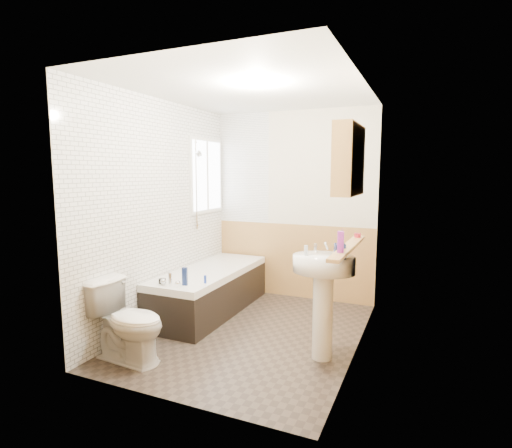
% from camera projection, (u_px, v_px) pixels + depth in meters
% --- Properties ---
extents(floor, '(2.80, 2.80, 0.00)m').
position_uv_depth(floor, '(250.00, 333.00, 4.24)').
color(floor, '#2F2721').
rests_on(floor, ground).
extents(ceiling, '(2.80, 2.80, 0.00)m').
position_uv_depth(ceiling, '(250.00, 90.00, 3.92)').
color(ceiling, white).
rests_on(ceiling, ground).
extents(wall_back, '(2.20, 0.02, 2.50)m').
position_uv_depth(wall_back, '(293.00, 206.00, 5.37)').
color(wall_back, beige).
rests_on(wall_back, ground).
extents(wall_front, '(2.20, 0.02, 2.50)m').
position_uv_depth(wall_front, '(168.00, 236.00, 2.80)').
color(wall_front, beige).
rests_on(wall_front, ground).
extents(wall_left, '(0.02, 2.80, 2.50)m').
position_uv_depth(wall_left, '(161.00, 212.00, 4.52)').
color(wall_left, beige).
rests_on(wall_left, ground).
extents(wall_right, '(0.02, 2.80, 2.50)m').
position_uv_depth(wall_right, '(361.00, 221.00, 3.64)').
color(wall_right, beige).
rests_on(wall_right, ground).
extents(wainscot_right, '(0.01, 2.80, 1.00)m').
position_uv_depth(wainscot_right, '(356.00, 300.00, 3.75)').
color(wainscot_right, tan).
rests_on(wainscot_right, wall_right).
extents(wainscot_front, '(2.20, 0.01, 1.00)m').
position_uv_depth(wainscot_front, '(172.00, 337.00, 2.92)').
color(wainscot_front, tan).
rests_on(wainscot_front, wall_front).
extents(wainscot_back, '(2.20, 0.01, 1.00)m').
position_uv_depth(wainscot_back, '(292.00, 261.00, 5.44)').
color(wainscot_back, tan).
rests_on(wainscot_back, wall_back).
extents(tile_cladding_left, '(0.01, 2.80, 2.50)m').
position_uv_depth(tile_cladding_left, '(163.00, 212.00, 4.51)').
color(tile_cladding_left, white).
rests_on(tile_cladding_left, wall_left).
extents(tile_return_back, '(0.75, 0.01, 1.50)m').
position_uv_depth(tile_return_back, '(244.00, 168.00, 5.57)').
color(tile_return_back, white).
rests_on(tile_return_back, wall_back).
extents(window, '(0.03, 0.79, 0.99)m').
position_uv_depth(window, '(207.00, 176.00, 5.32)').
color(window, white).
rests_on(window, wall_left).
extents(bathtub, '(0.70, 1.83, 0.67)m').
position_uv_depth(bathtub, '(210.00, 289.00, 4.88)').
color(bathtub, black).
rests_on(bathtub, floor).
extents(shower_riser, '(0.10, 0.08, 1.15)m').
position_uv_depth(shower_riser, '(197.00, 176.00, 5.04)').
color(shower_riser, silver).
rests_on(shower_riser, wall_left).
extents(toilet, '(0.77, 0.47, 0.72)m').
position_uv_depth(toilet, '(128.00, 321.00, 3.59)').
color(toilet, white).
rests_on(toilet, floor).
extents(sink, '(0.56, 0.45, 1.08)m').
position_uv_depth(sink, '(323.00, 286.00, 3.58)').
color(sink, white).
rests_on(sink, floor).
extents(pine_shelf, '(0.10, 1.24, 0.03)m').
position_uv_depth(pine_shelf, '(348.00, 247.00, 3.51)').
color(pine_shelf, tan).
rests_on(pine_shelf, wall_right).
extents(medicine_cabinet, '(0.17, 0.68, 0.61)m').
position_uv_depth(medicine_cabinet, '(349.00, 160.00, 3.48)').
color(medicine_cabinet, tan).
rests_on(medicine_cabinet, wall_right).
extents(foam_can, '(0.07, 0.07, 0.17)m').
position_uv_depth(foam_can, '(341.00, 242.00, 3.19)').
color(foam_can, purple).
rests_on(foam_can, pine_shelf).
extents(green_bottle, '(0.05, 0.05, 0.19)m').
position_uv_depth(green_bottle, '(342.00, 240.00, 3.24)').
color(green_bottle, purple).
rests_on(green_bottle, pine_shelf).
extents(black_jar, '(0.07, 0.07, 0.04)m').
position_uv_depth(black_jar, '(357.00, 235.00, 3.95)').
color(black_jar, maroon).
rests_on(black_jar, pine_shelf).
extents(soap_bottle, '(0.16, 0.21, 0.09)m').
position_uv_depth(soap_bottle, '(340.00, 254.00, 3.42)').
color(soap_bottle, navy).
rests_on(soap_bottle, sink).
extents(clear_bottle, '(0.03, 0.03, 0.09)m').
position_uv_depth(clear_bottle, '(306.00, 250.00, 3.55)').
color(clear_bottle, silver).
rests_on(clear_bottle, sink).
extents(blue_gel, '(0.06, 0.04, 0.19)m').
position_uv_depth(blue_gel, '(185.00, 276.00, 4.13)').
color(blue_gel, navy).
rests_on(blue_gel, bathtub).
extents(cream_jar, '(0.10, 0.10, 0.05)m').
position_uv_depth(cream_jar, '(162.00, 281.00, 4.22)').
color(cream_jar, black).
rests_on(cream_jar, bathtub).
extents(orange_bottle, '(0.03, 0.03, 0.08)m').
position_uv_depth(orange_bottle, '(205.00, 279.00, 4.21)').
color(orange_bottle, '#19339E').
rests_on(orange_bottle, bathtub).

